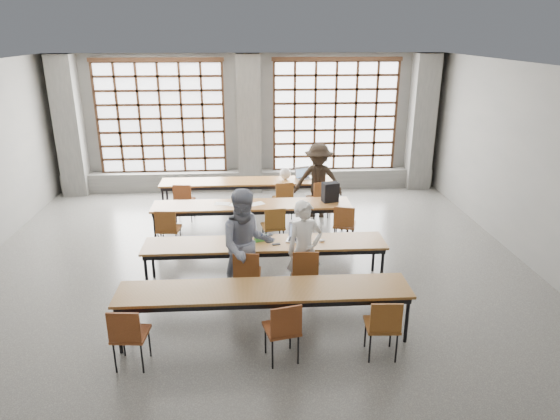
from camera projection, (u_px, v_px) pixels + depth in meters
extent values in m
plane|color=#50504E|center=(253.00, 283.00, 8.45)|extent=(11.00, 11.00, 0.00)
plane|color=silver|center=(249.00, 69.00, 7.26)|extent=(11.00, 11.00, 0.00)
plane|color=slate|center=(249.00, 123.00, 13.01)|extent=(10.00, 0.00, 10.00)
plane|color=slate|center=(557.00, 179.00, 8.16)|extent=(0.00, 11.00, 11.00)
cube|color=#595856|center=(69.00, 127.00, 12.48)|extent=(0.60, 0.55, 3.50)
cube|color=#595856|center=(249.00, 125.00, 12.75)|extent=(0.60, 0.55, 3.50)
cube|color=#595856|center=(421.00, 123.00, 13.02)|extent=(0.60, 0.55, 3.50)
cube|color=white|center=(161.00, 118.00, 12.81)|extent=(3.20, 0.02, 2.80)
cube|color=black|center=(161.00, 119.00, 12.73)|extent=(3.20, 0.05, 2.80)
cube|color=black|center=(165.00, 173.00, 13.23)|extent=(3.32, 0.07, 0.10)
cube|color=black|center=(156.00, 60.00, 12.24)|extent=(3.32, 0.07, 0.10)
cube|color=white|center=(335.00, 116.00, 13.08)|extent=(3.20, 0.02, 2.80)
cube|color=black|center=(335.00, 117.00, 13.01)|extent=(3.20, 0.05, 2.80)
cube|color=black|center=(333.00, 170.00, 13.50)|extent=(3.32, 0.07, 0.10)
cube|color=black|center=(337.00, 59.00, 12.51)|extent=(3.32, 0.07, 0.10)
cube|color=#595856|center=(250.00, 180.00, 13.34)|extent=(9.80, 0.35, 0.50)
cube|color=brown|center=(247.00, 181.00, 11.63)|extent=(4.00, 0.70, 0.04)
cube|color=black|center=(247.00, 184.00, 11.65)|extent=(3.90, 0.64, 0.08)
cylinder|color=black|center=(163.00, 202.00, 11.36)|extent=(0.05, 0.05, 0.69)
cylinder|color=black|center=(167.00, 194.00, 11.91)|extent=(0.05, 0.05, 0.69)
cylinder|color=black|center=(330.00, 198.00, 11.60)|extent=(0.05, 0.05, 0.69)
cylinder|color=black|center=(326.00, 191.00, 12.14)|extent=(0.05, 0.05, 0.69)
cube|color=brown|center=(252.00, 205.00, 10.08)|extent=(4.00, 0.70, 0.04)
cube|color=black|center=(252.00, 208.00, 10.10)|extent=(3.90, 0.64, 0.08)
cylinder|color=black|center=(155.00, 229.00, 9.81)|extent=(0.05, 0.05, 0.69)
cylinder|color=black|center=(160.00, 219.00, 10.36)|extent=(0.05, 0.05, 0.69)
cylinder|color=black|center=(348.00, 225.00, 10.05)|extent=(0.05, 0.05, 0.69)
cylinder|color=black|center=(342.00, 215.00, 10.59)|extent=(0.05, 0.05, 0.69)
cube|color=brown|center=(265.00, 244.00, 8.26)|extent=(4.00, 0.70, 0.04)
cube|color=black|center=(265.00, 247.00, 8.28)|extent=(3.90, 0.64, 0.08)
cylinder|color=black|center=(146.00, 275.00, 7.99)|extent=(0.05, 0.05, 0.69)
cylinder|color=black|center=(153.00, 259.00, 8.54)|extent=(0.05, 0.05, 0.69)
cylinder|color=black|center=(382.00, 268.00, 8.22)|extent=(0.05, 0.05, 0.69)
cylinder|color=black|center=(374.00, 253.00, 8.77)|extent=(0.05, 0.05, 0.69)
cube|color=brown|center=(264.00, 290.00, 6.78)|extent=(4.00, 0.70, 0.04)
cube|color=black|center=(264.00, 294.00, 6.81)|extent=(3.90, 0.64, 0.08)
cylinder|color=black|center=(119.00, 330.00, 6.52)|extent=(0.05, 0.05, 0.69)
cylinder|color=black|center=(129.00, 307.00, 7.07)|extent=(0.05, 0.05, 0.69)
cylinder|color=black|center=(407.00, 320.00, 6.75)|extent=(0.05, 0.05, 0.69)
cylinder|color=black|center=(395.00, 298.00, 7.30)|extent=(0.05, 0.05, 0.69)
cube|color=brown|center=(185.00, 201.00, 11.12)|extent=(0.45, 0.45, 0.04)
cube|color=brown|center=(182.00, 194.00, 10.85)|extent=(0.40, 0.06, 0.40)
cylinder|color=black|center=(185.00, 210.00, 11.19)|extent=(0.02, 0.02, 0.45)
cube|color=brown|center=(283.00, 199.00, 11.25)|extent=(0.47, 0.47, 0.04)
cube|color=brown|center=(285.00, 192.00, 10.99)|extent=(0.40, 0.08, 0.40)
cylinder|color=black|center=(283.00, 208.00, 11.33)|extent=(0.02, 0.02, 0.45)
cube|color=brown|center=(318.00, 198.00, 11.30)|extent=(0.52, 0.52, 0.04)
cube|color=brown|center=(322.00, 191.00, 11.04)|extent=(0.39, 0.14, 0.40)
cylinder|color=black|center=(318.00, 207.00, 11.37)|extent=(0.02, 0.02, 0.45)
cube|color=brown|center=(169.00, 229.00, 9.55)|extent=(0.46, 0.46, 0.04)
cube|color=brown|center=(165.00, 221.00, 9.29)|extent=(0.40, 0.07, 0.40)
cylinder|color=black|center=(170.00, 240.00, 9.63)|extent=(0.02, 0.02, 0.45)
cube|color=brown|center=(273.00, 226.00, 9.67)|extent=(0.48, 0.48, 0.04)
cube|color=brown|center=(275.00, 219.00, 9.41)|extent=(0.40, 0.09, 0.40)
cylinder|color=black|center=(273.00, 237.00, 9.75)|extent=(0.02, 0.02, 0.45)
cube|color=brown|center=(344.00, 225.00, 9.76)|extent=(0.52, 0.52, 0.04)
cube|color=brown|center=(344.00, 217.00, 9.50)|extent=(0.39, 0.14, 0.40)
cylinder|color=black|center=(344.00, 235.00, 9.84)|extent=(0.02, 0.02, 0.45)
cube|color=brown|center=(247.00, 273.00, 7.81)|extent=(0.45, 0.45, 0.04)
cube|color=brown|center=(246.00, 266.00, 7.54)|extent=(0.40, 0.06, 0.40)
cylinder|color=black|center=(248.00, 286.00, 7.89)|extent=(0.02, 0.02, 0.45)
cube|color=brown|center=(304.00, 272.00, 7.87)|extent=(0.43, 0.43, 0.04)
cube|color=brown|center=(306.00, 264.00, 7.60)|extent=(0.40, 0.04, 0.40)
cylinder|color=black|center=(304.00, 284.00, 7.94)|extent=(0.02, 0.02, 0.45)
cube|color=brown|center=(131.00, 334.00, 6.26)|extent=(0.45, 0.45, 0.04)
cube|color=brown|center=(124.00, 327.00, 5.99)|extent=(0.40, 0.06, 0.40)
cylinder|color=black|center=(133.00, 349.00, 6.33)|extent=(0.02, 0.02, 0.45)
cube|color=brown|center=(282.00, 329.00, 6.37)|extent=(0.50, 0.50, 0.04)
cube|color=brown|center=(286.00, 321.00, 6.11)|extent=(0.40, 0.12, 0.40)
cylinder|color=black|center=(282.00, 344.00, 6.45)|extent=(0.02, 0.02, 0.45)
cube|color=brown|center=(382.00, 325.00, 6.45)|extent=(0.44, 0.44, 0.04)
cube|color=brown|center=(386.00, 318.00, 6.18)|extent=(0.40, 0.05, 0.40)
cylinder|color=black|center=(381.00, 340.00, 6.53)|extent=(0.02, 0.02, 0.45)
imported|color=white|center=(304.00, 250.00, 7.79)|extent=(0.66, 0.52, 1.60)
imported|color=navy|center=(247.00, 245.00, 7.70)|extent=(0.99, 0.83, 1.81)
imported|color=black|center=(318.00, 181.00, 11.21)|extent=(1.21, 0.86, 1.69)
cube|color=silver|center=(298.00, 240.00, 8.33)|extent=(0.42, 0.35, 0.02)
cube|color=black|center=(298.00, 239.00, 8.31)|extent=(0.34, 0.25, 0.00)
cube|color=silver|center=(299.00, 230.00, 8.41)|extent=(0.37, 0.16, 0.26)
cube|color=#84A4E4|center=(299.00, 232.00, 8.41)|extent=(0.31, 0.13, 0.21)
cube|color=#ABABAF|center=(304.00, 178.00, 11.75)|extent=(0.42, 0.35, 0.02)
cube|color=black|center=(305.00, 178.00, 11.73)|extent=(0.34, 0.26, 0.00)
cube|color=#ABABAF|center=(302.00, 172.00, 11.83)|extent=(0.36, 0.17, 0.26)
cube|color=#8DBAF3|center=(302.00, 173.00, 11.83)|extent=(0.31, 0.14, 0.21)
ellipsoid|color=white|center=(322.00, 240.00, 8.28)|extent=(0.10, 0.07, 0.04)
cube|color=#37882C|center=(262.00, 238.00, 8.31)|extent=(0.27, 0.16, 0.09)
cube|color=black|center=(276.00, 244.00, 8.16)|extent=(0.14, 0.09, 0.01)
cube|color=white|center=(222.00, 204.00, 10.08)|extent=(0.33, 0.25, 0.00)
cube|color=white|center=(237.00, 205.00, 10.01)|extent=(0.34, 0.28, 0.00)
cube|color=white|center=(257.00, 204.00, 10.08)|extent=(0.36, 0.32, 0.00)
cube|color=black|center=(330.00, 192.00, 10.15)|extent=(0.36, 0.27, 0.40)
ellipsoid|color=white|center=(285.00, 173.00, 11.67)|extent=(0.29, 0.25, 0.29)
cube|color=#B6162C|center=(130.00, 331.00, 6.24)|extent=(0.22, 0.16, 0.06)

